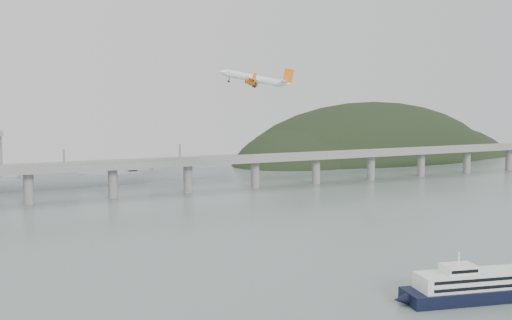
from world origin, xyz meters
TOP-DOWN VIEW (x-y plane):
  - ground at (0.00, 0.00)m, footprint 900.00×900.00m
  - bridge at (-1.15, 200.00)m, footprint 800.00×22.00m
  - headland at (285.18, 331.75)m, footprint 365.00×155.00m
  - ferry at (29.82, -43.69)m, footprint 81.34×27.73m
  - airliner at (22.90, 102.68)m, footprint 34.72×32.71m

SIDE VIEW (x-z plane):
  - headland at x=285.18m, z-range -97.34..58.66m
  - ground at x=0.00m, z-range 0.00..0.00m
  - ferry at x=29.82m, z-range -3.55..11.97m
  - bridge at x=-1.15m, z-range 5.70..29.60m
  - airliner at x=22.90m, z-range 67.22..77.92m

